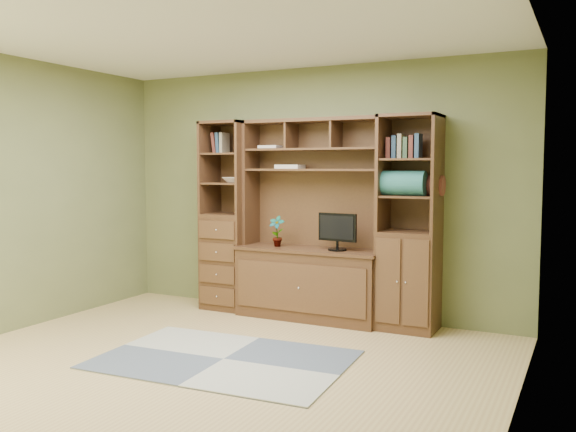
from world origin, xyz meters
The scene contains 11 objects.
room centered at (0.00, 0.00, 1.30)m, with size 4.60×4.10×2.64m.
center_hutch centered at (0.08, 1.73, 1.02)m, with size 1.54×0.53×2.05m, color #482C19.
left_tower centered at (-0.92, 1.77, 1.02)m, with size 0.50×0.45×2.05m, color #482C19.
right_tower centered at (1.10, 1.77, 1.02)m, with size 0.55×0.45×2.05m, color #482C19.
rug centered at (0.03, 0.18, 0.01)m, with size 1.98×1.32×0.01m, color gray.
monitor centered at (0.40, 1.70, 0.99)m, with size 0.42×0.19×0.51m, color black.
orchid centered at (-0.28, 1.70, 0.89)m, with size 0.17×0.11×0.32m, color #995634.
magazines centered at (-0.19, 1.82, 1.56)m, with size 0.27×0.20×0.04m, color beige.
bowl centered at (-0.84, 1.77, 1.42)m, with size 0.24×0.24×0.06m, color white.
blanket_teal centered at (1.06, 1.73, 1.41)m, with size 0.40×0.23×0.23m, color #286A64.
blanket_red centered at (1.23, 1.85, 1.38)m, with size 0.34×0.19×0.19m, color brown.
Camera 1 is at (2.64, -3.90, 1.56)m, focal length 38.00 mm.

